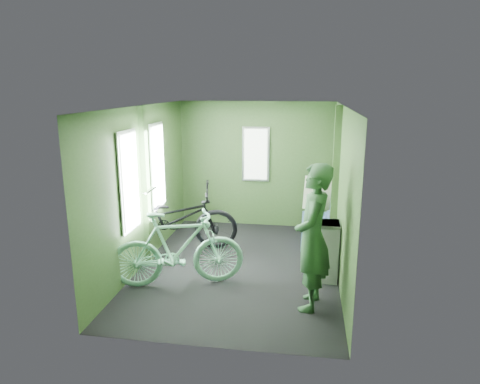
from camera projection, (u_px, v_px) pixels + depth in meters
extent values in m
plane|color=black|center=(239.00, 267.00, 6.24)|extent=(4.00, 4.00, 0.00)
cube|color=silver|center=(239.00, 106.00, 5.68)|extent=(2.80, 4.00, 0.02)
cube|color=#325025|center=(256.00, 165.00, 7.88)|extent=(2.80, 0.02, 2.30)
cube|color=#325025|center=(206.00, 240.00, 4.04)|extent=(2.80, 0.02, 2.30)
cube|color=#325025|center=(143.00, 187.00, 6.17)|extent=(0.02, 4.00, 2.30)
cube|color=#325025|center=(341.00, 194.00, 5.75)|extent=(0.02, 4.00, 2.30)
cube|color=#325025|center=(146.00, 187.00, 6.16)|extent=(0.08, 0.12, 2.30)
cube|color=silver|center=(130.00, 181.00, 5.59)|extent=(0.02, 0.56, 1.34)
cube|color=silver|center=(158.00, 166.00, 6.64)|extent=(0.02, 0.56, 1.34)
cube|color=white|center=(128.00, 141.00, 5.46)|extent=(0.00, 0.12, 0.12)
cube|color=white|center=(157.00, 132.00, 6.51)|extent=(0.00, 0.12, 0.12)
cylinder|color=silver|center=(151.00, 190.00, 6.16)|extent=(0.03, 0.40, 0.03)
cube|color=#325025|center=(335.00, 184.00, 6.33)|extent=(0.10, 0.10, 2.30)
cube|color=white|center=(338.00, 135.00, 6.45)|extent=(0.02, 0.40, 0.50)
cube|color=silver|center=(256.00, 154.00, 7.79)|extent=(0.50, 0.02, 1.00)
imported|color=black|center=(175.00, 250.00, 6.86)|extent=(2.15, 1.26, 1.15)
imported|color=#88DAB7|center=(179.00, 286.00, 5.65)|extent=(1.82, 1.06, 1.07)
imported|color=#2E5433|center=(313.00, 237.00, 4.92)|extent=(0.49, 0.68, 1.74)
cube|color=silver|center=(317.00, 193.00, 5.09)|extent=(0.34, 0.24, 0.37)
cube|color=gray|center=(329.00, 251.00, 5.74)|extent=(0.24, 0.33, 0.81)
cube|color=navy|center=(316.00, 231.00, 7.11)|extent=(0.48, 0.86, 0.43)
cube|color=navy|center=(330.00, 205.00, 6.97)|extent=(0.06, 0.86, 0.48)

